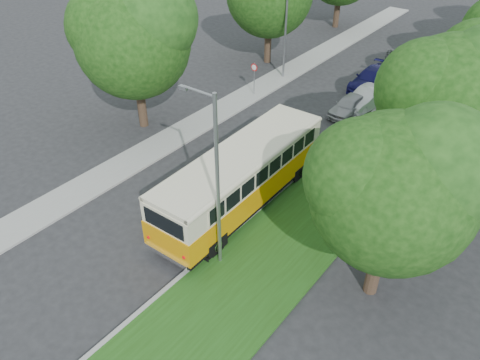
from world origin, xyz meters
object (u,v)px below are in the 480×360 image
Objects in this scene: car_white at (367,98)px; lamppost_near at (216,179)px; vintage_bus at (242,179)px; car_silver at (349,105)px; car_grey at (398,63)px; car_blue at (371,79)px; lamppost_far at (285,25)px.

lamppost_near is at bearing -75.86° from car_white.
vintage_bus is 2.54× the size of car_white.
lamppost_near reaches higher than vintage_bus.
car_silver is 9.25m from car_grey.
car_grey is at bearing 85.52° from car_blue.
car_grey is (0.31, 4.36, -0.05)m from car_blue.
lamppost_near is 18.11m from car_white.
lamppost_far is at bearing -152.70° from car_grey.
lamppost_far is at bearing -159.70° from car_blue.
lamppost_near is at bearing -67.95° from vintage_bus.
car_white is 3.42m from car_blue.
lamppost_far is 1.76× the size of car_white.
car_white is 7.62m from car_grey.
car_silver is (-1.91, 16.01, -3.72)m from lamppost_near.
car_white is (0.53, 1.66, 0.05)m from car_silver.
lamppost_far reaches higher than vintage_bus.
car_white is (-1.38, 17.68, -3.67)m from lamppost_near.
lamppost_far is 7.59m from car_blue.
car_grey is (-0.63, 21.48, -0.94)m from vintage_bus.
car_silver is 0.76× the size of car_blue.
vintage_bus reaches higher than car_grey.
vintage_bus is 2.84× the size of car_silver.
lamppost_far reaches higher than car_white.
car_blue is at bearing 20.65° from lamppost_far.
vintage_bus reaches higher than car_blue.
car_white is at bearing -70.31° from car_blue.
vintage_bus is (-1.61, 3.77, -2.76)m from lamppost_near.
lamppost_far is 16.63m from vintage_bus.
car_grey is (-2.24, 25.25, -3.70)m from lamppost_near.
car_silver is 0.79× the size of car_grey.
car_white is at bearing 74.87° from car_silver.
lamppost_far is (-8.91, 18.50, -0.25)m from lamppost_near.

